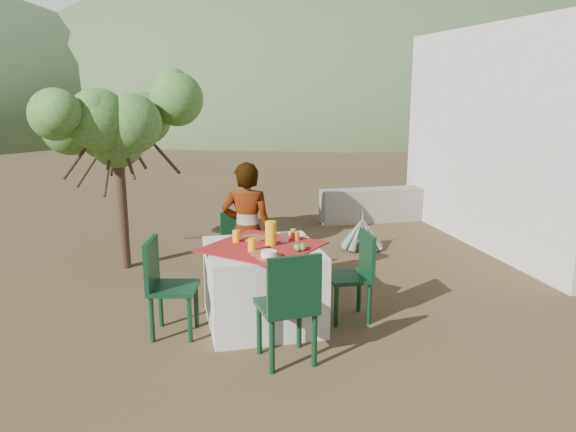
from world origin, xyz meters
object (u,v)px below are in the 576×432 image
at_px(chair_far, 240,247).
at_px(chair_right, 356,272).
at_px(guesthouse, 576,136).
at_px(agave, 362,234).
at_px(table, 263,285).
at_px(shrub_tree, 123,133).
at_px(person, 247,231).
at_px(juice_pitcher, 271,233).
at_px(chair_left, 165,282).
at_px(chair_near, 289,303).

distance_m(chair_far, chair_right, 1.44).
bearing_deg(chair_far, guesthouse, 10.74).
xyz_separation_m(chair_far, agave, (1.86, 1.15, -0.26)).
xyz_separation_m(table, agave, (1.79, 2.13, -0.16)).
height_order(chair_far, guesthouse, guesthouse).
relative_size(table, guesthouse, 0.31).
bearing_deg(shrub_tree, person, -47.64).
height_order(agave, juice_pitcher, juice_pitcher).
height_order(chair_left, agave, chair_left).
bearing_deg(chair_left, chair_right, -78.01).
distance_m(chair_near, chair_right, 1.13).
bearing_deg(juice_pitcher, chair_far, 98.84).
bearing_deg(chair_right, table, -93.51).
distance_m(chair_near, guesthouse, 5.76).
bearing_deg(chair_near, chair_right, -143.61).
distance_m(chair_near, agave, 3.46).
bearing_deg(agave, chair_right, -111.96).
bearing_deg(table, person, 92.52).
bearing_deg(table, chair_left, -176.99).
relative_size(chair_far, guesthouse, 0.20).
bearing_deg(chair_left, guesthouse, -56.96).
height_order(table, chair_left, chair_left).
xyz_separation_m(chair_left, juice_pitcher, (0.98, 0.06, 0.38)).
bearing_deg(chair_far, chair_left, -129.99).
relative_size(table, chair_near, 1.36).
bearing_deg(juice_pitcher, chair_near, -91.56).
bearing_deg(agave, person, -142.10).
bearing_deg(chair_far, shrub_tree, 136.52).
bearing_deg(shrub_tree, chair_left, -79.47).
bearing_deg(person, agave, -122.82).
distance_m(table, juice_pitcher, 0.50).
bearing_deg(chair_left, person, -35.24).
height_order(chair_near, shrub_tree, shrub_tree).
distance_m(person, shrub_tree, 2.10).
xyz_separation_m(guesthouse, juice_pitcher, (-4.87, -2.02, -0.62)).
bearing_deg(person, shrub_tree, -28.36).
bearing_deg(chair_far, agave, 30.71).
bearing_deg(chair_right, agave, 160.63).
relative_size(chair_left, agave, 1.40).
bearing_deg(shrub_tree, table, -58.30).
xyz_separation_m(chair_right, agave, (0.90, 2.22, -0.26)).
bearing_deg(table, juice_pitcher, 6.85).
distance_m(table, chair_left, 0.91).
bearing_deg(person, table, 111.80).
bearing_deg(table, shrub_tree, 121.70).
xyz_separation_m(chair_far, guesthouse, (5.02, 1.05, 1.02)).
xyz_separation_m(chair_near, chair_right, (0.83, 0.76, -0.05)).
height_order(table, chair_far, chair_far).
height_order(chair_far, person, person).
distance_m(chair_left, juice_pitcher, 1.05).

